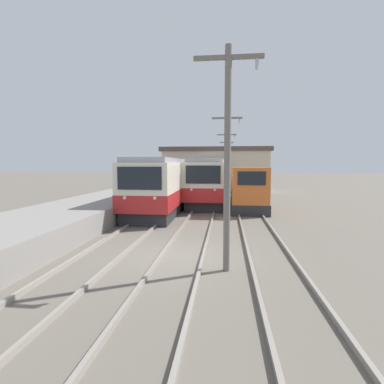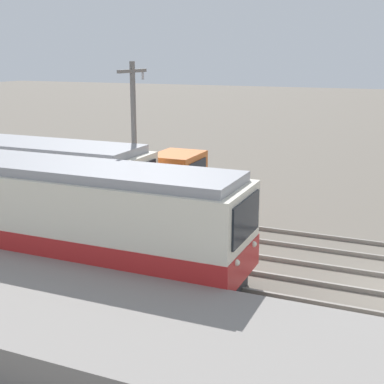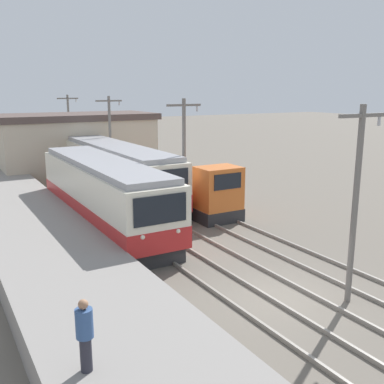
{
  "view_description": "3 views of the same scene",
  "coord_description": "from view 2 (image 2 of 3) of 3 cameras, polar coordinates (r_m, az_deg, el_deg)",
  "views": [
    {
      "loc": [
        1.66,
        -10.22,
        3.22
      ],
      "look_at": [
        -0.36,
        7.57,
        1.54
      ],
      "focal_mm": 28.0,
      "sensor_mm": 36.0,
      "label": 1
    },
    {
      "loc": [
        -15.88,
        0.08,
        6.83
      ],
      "look_at": [
        1.35,
        7.48,
        1.99
      ],
      "focal_mm": 50.0,
      "sensor_mm": 36.0,
      "label": 2
    },
    {
      "loc": [
        -9.92,
        -10.85,
        7.0
      ],
      "look_at": [
        1.46,
        8.76,
        1.85
      ],
      "focal_mm": 42.0,
      "sensor_mm": 36.0,
      "label": 3
    }
  ],
  "objects": [
    {
      "name": "commuter_train_left",
      "position": [
        17.82,
        -14.95,
        -2.89
      ],
      "size": [
        2.84,
        13.29,
        3.57
      ],
      "color": "#28282B",
      "rests_on": "ground"
    },
    {
      "name": "shunting_locomotive",
      "position": [
        22.43,
        -5.11,
        -0.11
      ],
      "size": [
        2.4,
        5.44,
        3.0
      ],
      "color": "#28282B",
      "rests_on": "ground"
    },
    {
      "name": "catenary_mast_mid",
      "position": [
        20.45,
        -6.17,
        5.33
      ],
      "size": [
        2.0,
        0.2,
        6.59
      ],
      "color": "slate",
      "rests_on": "ground"
    }
  ]
}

